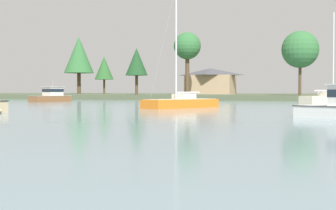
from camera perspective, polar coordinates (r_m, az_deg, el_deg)
far_shore_bank at (r=118.55m, az=12.30°, el=0.98°), size 224.12×57.55×1.02m
sailboat_orange at (r=53.60m, az=1.51°, el=-0.04°), size 6.64×9.49×13.71m
sailboat_cream at (r=71.69m, az=17.95°, el=0.34°), size 7.74×8.99×13.35m
cruiser_wood at (r=84.42m, az=-12.86°, el=0.77°), size 4.89×8.37×4.45m
mooring_buoy_green at (r=94.84m, az=-17.80°, el=0.50°), size 0.33×0.33×0.38m
shore_tree_right_mid at (r=103.59m, az=2.22°, el=6.67°), size 5.60×5.60×12.86m
shore_tree_far_right at (r=92.72m, az=14.87°, el=6.14°), size 6.63×6.63×11.51m
shore_tree_left_mid at (r=125.85m, az=-7.31°, el=4.20°), size 4.71×4.71×9.35m
shore_tree_inland_c at (r=127.92m, az=-10.15°, el=5.63°), size 7.45×7.45×14.35m
shore_tree_center_left at (r=103.67m, az=-3.61°, el=4.92°), size 4.60×4.60×9.60m
cottage_hillside at (r=113.85m, az=4.91°, el=2.77°), size 11.13×8.51×5.87m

